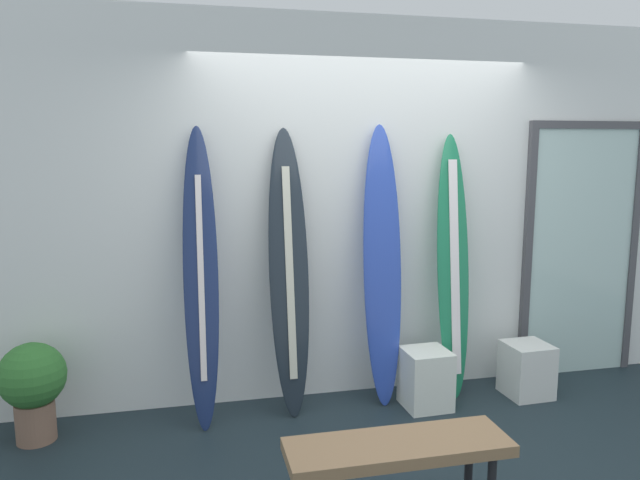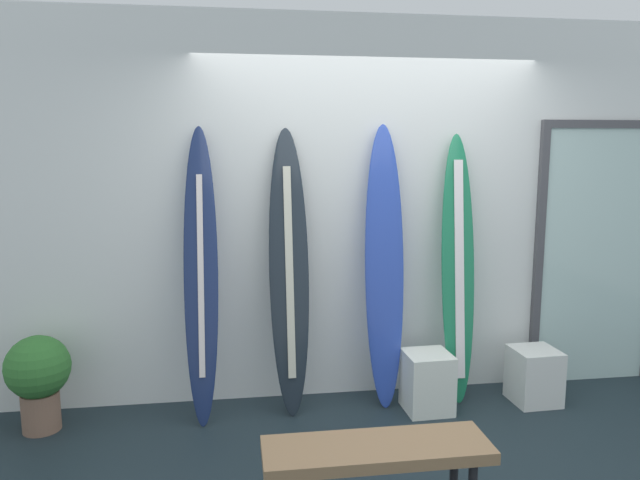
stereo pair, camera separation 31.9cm
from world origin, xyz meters
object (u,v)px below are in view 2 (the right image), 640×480
Objects in this scene: bench at (377,455)px; surfboard_navy at (201,275)px; display_block_left at (427,382)px; display_block_center at (534,376)px; surfboard_cobalt at (384,268)px; surfboard_emerald at (458,269)px; surfboard_charcoal at (289,274)px; potted_plant at (38,375)px; glass_door at (597,250)px.

surfboard_navy is at bearing 122.42° from bench.
display_block_left is 0.82m from display_block_center.
surfboard_emerald is (0.55, -0.00, -0.02)m from surfboard_cobalt.
surfboard_emerald is 4.87× the size of display_block_center.
display_block_center is at bearing 40.43° from bench.
surfboard_emerald is at bearing 1.67° from surfboard_navy.
display_block_center is at bearing -5.33° from surfboard_charcoal.
display_block_center is 0.62× the size of potted_plant.
surfboard_cobalt reaches higher than display_block_left.
display_block_left is 1.75m from glass_door.
surfboard_charcoal is 1.24m from surfboard_emerald.
potted_plant is at bearing 179.06° from display_block_center.
surfboard_navy is 1.24m from potted_plant.
bench is (0.29, -1.45, -0.60)m from surfboard_charcoal.
display_block_left is at bearing -1.71° from potted_plant.
surfboard_charcoal is (0.60, 0.04, -0.02)m from surfboard_navy.
surfboard_navy is 3.06m from glass_door.
surfboard_cobalt reaches higher than surfboard_navy.
surfboard_cobalt reaches higher than surfboard_emerald.
surfboard_charcoal is at bearing 174.67° from display_block_center.
display_block_left is at bearing -144.31° from surfboard_emerald.
surfboard_navy is 1.02× the size of surfboard_emerald.
surfboard_navy reaches higher than surfboard_emerald.
surfboard_emerald is 2.98m from potted_plant.
surfboard_emerald reaches higher than potted_plant.
display_block_center is at bearing 1.52° from display_block_left.
potted_plant is at bearing -176.45° from surfboard_navy.
glass_door is at bearing 4.39° from surfboard_charcoal.
bench is at bearing -105.38° from surfboard_cobalt.
bench is (0.89, -1.40, -0.62)m from surfboard_navy.
surfboard_charcoal reaches higher than bench.
display_block_center is at bearing -17.89° from surfboard_emerald.
surfboard_navy is at bearing 177.05° from display_block_center.
surfboard_cobalt is 4.79× the size of display_block_left.
surfboard_navy is at bearing 174.72° from display_block_left.
potted_plant is (-1.07, -0.07, -0.62)m from surfboard_navy.
surfboard_emerald is 0.84m from display_block_left.
surfboard_emerald reaches higher than bench.
surfboard_cobalt reaches higher than display_block_center.
glass_door is (1.48, 0.38, 0.85)m from display_block_left.
glass_door is at bearing 28.28° from display_block_center.
surfboard_charcoal reaches higher than surfboard_emerald.
glass_door is at bearing 4.14° from potted_plant.
display_block_left is 1.05× the size of display_block_center.
potted_plant is (-2.91, -0.12, -0.60)m from surfboard_emerald.
surfboard_charcoal is 1.80× the size of bench.
bench is (1.96, -1.34, 0.01)m from potted_plant.
potted_plant is at bearing -177.64° from surfboard_emerald.
bench is (-0.40, -1.46, -0.61)m from surfboard_cobalt.
surfboard_navy is 4.99× the size of display_block_center.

